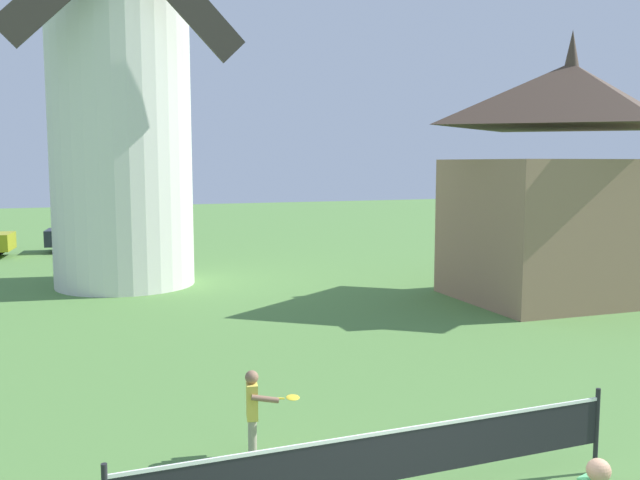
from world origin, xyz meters
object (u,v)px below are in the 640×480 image
Objects in this scene: tennis_net at (386,457)px; parked_car_black at (96,233)px; windmill at (119,65)px; player_far at (254,408)px; chapel at (567,185)px.

parked_car_black reaches higher than tennis_net.
windmill is 11.48× the size of player_far.
windmill reaches higher than chapel.
tennis_net is 2.21m from player_far.
windmill is at bearing -87.83° from parked_car_black.
tennis_net is 5.02× the size of player_far.
windmill is 15.41m from player_far.
player_far is 0.16× the size of chapel.
windmill reaches higher than parked_car_black.
windmill is at bearing 149.49° from chapel.
tennis_net is 1.37× the size of parked_car_black.
player_far is (0.28, -14.07, -6.26)m from windmill.
tennis_net is (1.22, -16.08, -6.25)m from windmill.
player_far is 13.69m from chapel.
parked_car_black is at bearing 93.54° from tennis_net.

